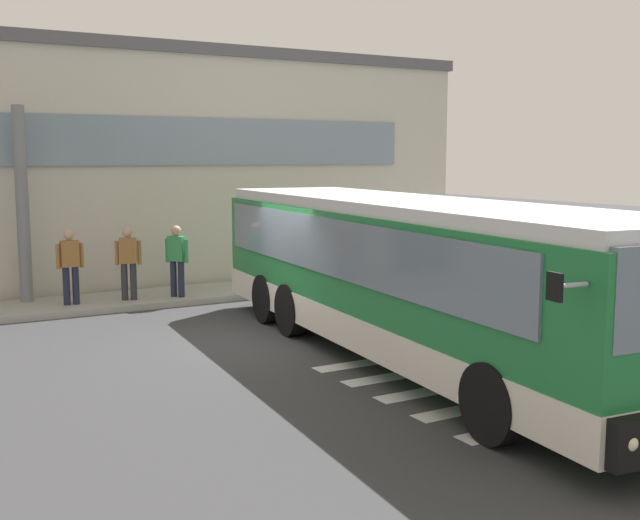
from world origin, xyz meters
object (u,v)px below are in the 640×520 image
(entry_support_column, at_px, (22,205))
(passenger_by_doorway, at_px, (128,260))
(passenger_at_curb_edge, at_px, (177,257))
(passenger_near_column, at_px, (70,261))
(bus_main_foreground, at_px, (411,281))

(entry_support_column, xyz_separation_m, passenger_by_doorway, (2.08, -0.97, -1.27))
(passenger_by_doorway, xyz_separation_m, passenger_at_curb_edge, (1.09, -0.17, 0.00))
(passenger_near_column, relative_size, passenger_by_doorway, 1.00)
(passenger_near_column, relative_size, passenger_at_curb_edge, 1.00)
(passenger_by_doorway, bearing_deg, bus_main_foreground, -67.88)
(passenger_by_doorway, bearing_deg, passenger_at_curb_edge, -8.72)
(passenger_by_doorway, bearing_deg, entry_support_column, 155.03)
(entry_support_column, distance_m, passenger_by_doorway, 2.62)
(passenger_near_column, distance_m, passenger_by_doorway, 1.28)
(passenger_near_column, height_order, passenger_by_doorway, same)
(passenger_by_doorway, bearing_deg, passenger_near_column, 175.37)
(bus_main_foreground, bearing_deg, passenger_near_column, 120.14)
(bus_main_foreground, relative_size, passenger_by_doorway, 6.94)
(bus_main_foreground, distance_m, passenger_near_column, 8.19)
(passenger_near_column, xyz_separation_m, passenger_by_doorway, (1.27, -0.10, -0.03))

